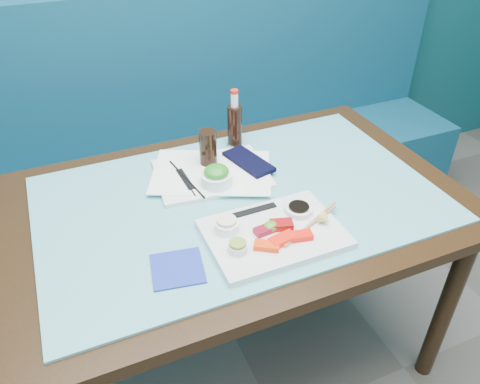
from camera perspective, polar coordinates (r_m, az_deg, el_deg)
name	(u,v)px	position (r m, az deg, el deg)	size (l,w,h in m)	color
booth_bench	(173,168)	(2.34, -8.17, 2.94)	(3.00, 0.56, 1.17)	navy
dining_table	(239,220)	(1.52, -0.07, -3.45)	(1.40, 0.90, 0.75)	black
glass_top	(239,199)	(1.46, -0.07, -0.80)	(1.22, 0.76, 0.01)	#59A8B3
sashimi_plate	(274,234)	(1.31, 4.16, -5.09)	(0.38, 0.27, 0.02)	silver
salmon_left	(267,246)	(1.25, 3.26, -6.57)	(0.07, 0.03, 0.02)	#FF370A
salmon_mid	(283,240)	(1.27, 5.21, -5.79)	(0.07, 0.04, 0.02)	#FF1D0A
salmon_right	(300,236)	(1.29, 7.29, -5.35)	(0.07, 0.03, 0.02)	#FF180A
tuna_left	(264,230)	(1.30, 2.90, -4.70)	(0.05, 0.03, 0.02)	maroon
tuna_right	(281,225)	(1.31, 5.07, -4.01)	(0.06, 0.04, 0.02)	maroon
seaweed_garnish	(271,226)	(1.31, 3.80, -4.16)	(0.04, 0.04, 0.02)	#3E841E
ramekin_wasabi	(238,248)	(1.24, -0.29, -6.84)	(0.05, 0.05, 0.02)	white
wasabi_fill	(238,244)	(1.23, -0.29, -6.30)	(0.05, 0.05, 0.01)	olive
ramekin_ginger	(227,226)	(1.30, -1.64, -4.21)	(0.07, 0.07, 0.03)	white
ginger_fill	(227,221)	(1.29, -1.65, -3.53)	(0.06, 0.06, 0.01)	beige
soy_dish	(299,209)	(1.38, 7.16, -2.13)	(0.08, 0.08, 0.02)	silver
soy_fill	(299,207)	(1.37, 7.20, -1.77)	(0.06, 0.06, 0.01)	black
lemon_wedge	(325,219)	(1.34, 10.36, -3.25)	(0.04, 0.04, 0.03)	#D8C066
chopstick_sleeve	(254,210)	(1.37, 1.66, -2.26)	(0.14, 0.02, 0.00)	black
wooden_chopstick_a	(311,223)	(1.34, 8.69, -3.76)	(0.01, 0.01, 0.26)	#B57C55
wooden_chopstick_b	(314,222)	(1.35, 9.05, -3.68)	(0.01, 0.01, 0.21)	#A4714D
serving_tray	(212,174)	(1.56, -3.48, 2.26)	(0.36, 0.27, 0.01)	white
paper_placemat	(212,172)	(1.56, -3.49, 2.50)	(0.39, 0.27, 0.00)	white
seaweed_bowl	(217,179)	(1.49, -2.88, 1.59)	(0.10, 0.10, 0.04)	white
seaweed_salad	(216,172)	(1.47, -2.91, 2.50)	(0.08, 0.08, 0.04)	#217F1D
cola_glass	(208,148)	(1.58, -3.92, 5.41)	(0.06, 0.06, 0.12)	black
navy_pouch	(249,162)	(1.60, 1.05, 3.74)	(0.08, 0.19, 0.02)	black
fork	(235,148)	(1.68, -0.60, 5.35)	(0.01, 0.01, 0.08)	silver
black_chopstick_a	(184,179)	(1.53, -6.85, 1.55)	(0.01, 0.01, 0.20)	black
black_chopstick_b	(186,179)	(1.53, -6.56, 1.64)	(0.01, 0.01, 0.25)	black
tray_sleeve	(185,179)	(1.53, -6.70, 1.56)	(0.02, 0.13, 0.00)	black
cola_bottle_body	(235,126)	(1.71, -0.66, 8.09)	(0.05, 0.05, 0.15)	black
cola_bottle_neck	(234,100)	(1.67, -0.68, 11.16)	(0.03, 0.03, 0.05)	white
cola_bottle_cap	(234,92)	(1.65, -0.69, 12.14)	(0.03, 0.03, 0.01)	red
blue_napkin	(177,268)	(1.23, -7.64, -9.22)	(0.13, 0.13, 0.01)	navy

